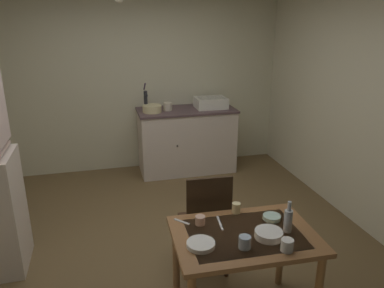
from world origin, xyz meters
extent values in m
plane|color=brown|center=(0.00, 0.00, 0.00)|extent=(5.34, 5.34, 0.00)
cube|color=beige|center=(0.00, 2.22, 1.35)|extent=(4.42, 0.10, 2.69)
cube|color=beige|center=(2.21, 0.00, 1.35)|extent=(0.10, 4.44, 2.69)
cube|color=beige|center=(0.71, 1.85, 0.45)|extent=(1.36, 0.60, 0.90)
cube|color=#574247|center=(0.71, 1.85, 0.91)|extent=(1.39, 0.63, 0.03)
sphere|color=#2D2823|center=(0.50, 1.54, 0.49)|extent=(0.02, 0.02, 0.02)
cube|color=white|center=(1.06, 1.85, 1.00)|extent=(0.44, 0.34, 0.15)
cube|color=black|center=(1.06, 1.85, 1.07)|extent=(0.38, 0.28, 0.01)
cylinder|color=#232328|center=(0.14, 1.90, 1.07)|extent=(0.05, 0.05, 0.28)
cylinder|color=#232328|center=(0.14, 1.83, 1.17)|extent=(0.03, 0.12, 0.03)
cylinder|color=#2B1734|center=(0.14, 1.96, 1.26)|extent=(0.02, 0.16, 0.12)
cylinder|color=beige|center=(0.21, 1.80, 0.98)|extent=(0.26, 0.26, 0.10)
cylinder|color=beige|center=(0.43, 1.85, 0.98)|extent=(0.12, 0.12, 0.11)
cube|color=brown|center=(0.43, -1.08, 0.71)|extent=(1.03, 0.74, 0.04)
cube|color=white|center=(0.43, -1.08, 0.73)|extent=(0.81, 0.58, 0.00)
cylinder|color=brown|center=(-0.01, -0.77, 0.35)|extent=(0.06, 0.06, 0.69)
cylinder|color=olive|center=(0.88, -0.81, 0.35)|extent=(0.06, 0.06, 0.69)
cube|color=#372114|center=(0.32, -0.43, 0.45)|extent=(0.42, 0.42, 0.03)
cube|color=#332416|center=(0.31, -0.61, 0.72)|extent=(0.38, 0.04, 0.50)
cylinder|color=#372114|center=(0.49, -0.27, 0.22)|extent=(0.04, 0.04, 0.44)
cylinder|color=#372114|center=(0.15, -0.25, 0.22)|extent=(0.04, 0.04, 0.44)
cylinder|color=#372114|center=(0.48, -0.61, 0.22)|extent=(0.04, 0.04, 0.44)
cylinder|color=#372114|center=(0.14, -0.59, 0.22)|extent=(0.04, 0.04, 0.44)
cylinder|color=white|center=(0.57, -1.17, 0.75)|extent=(0.19, 0.19, 0.05)
cylinder|color=white|center=(0.09, -1.15, 0.74)|extent=(0.19, 0.19, 0.03)
cylinder|color=#ADD1C1|center=(0.70, -0.95, 0.74)|extent=(0.13, 0.13, 0.03)
cylinder|color=beige|center=(0.47, -0.79, 0.77)|extent=(0.07, 0.07, 0.08)
cylinder|color=#9EB2C6|center=(0.36, -1.24, 0.77)|extent=(0.08, 0.08, 0.09)
cylinder|color=tan|center=(0.16, -0.88, 0.76)|extent=(0.07, 0.07, 0.07)
cylinder|color=white|center=(0.61, -1.34, 0.77)|extent=(0.08, 0.08, 0.08)
cylinder|color=#B7BCC1|center=(0.73, -1.13, 0.81)|extent=(0.06, 0.06, 0.16)
cylinder|color=#B7BCC1|center=(0.73, -1.13, 0.93)|extent=(0.03, 0.03, 0.07)
cube|color=silver|center=(0.30, -0.91, 0.73)|extent=(0.04, 0.20, 0.00)
cube|color=beige|center=(0.03, -0.82, 0.73)|extent=(0.10, 0.11, 0.00)
camera|label=1|loc=(-0.50, -3.21, 2.18)|focal=35.03mm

